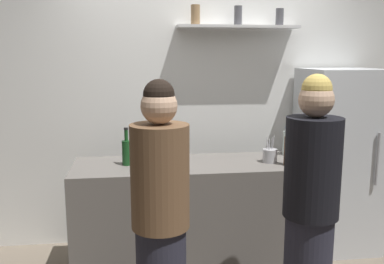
% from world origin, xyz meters
% --- Properties ---
extents(back_wall_assembly, '(4.80, 0.32, 2.60)m').
position_xyz_m(back_wall_assembly, '(0.00, 1.25, 1.30)').
color(back_wall_assembly, white).
rests_on(back_wall_assembly, ground).
extents(refrigerator, '(0.65, 0.67, 1.64)m').
position_xyz_m(refrigerator, '(1.21, 0.85, 0.82)').
color(refrigerator, silver).
rests_on(refrigerator, ground).
extents(counter, '(1.86, 0.64, 0.92)m').
position_xyz_m(counter, '(-0.17, 0.53, 0.46)').
color(counter, '#66605B').
rests_on(counter, ground).
extents(baking_pan, '(0.34, 0.24, 0.05)m').
position_xyz_m(baking_pan, '(-0.39, 0.44, 0.94)').
color(baking_pan, gray).
rests_on(baking_pan, counter).
extents(utensil_holder, '(0.11, 0.11, 0.22)m').
position_xyz_m(utensil_holder, '(0.45, 0.48, 0.97)').
color(utensil_holder, '#B2B2B7').
rests_on(utensil_holder, counter).
extents(wine_bottle_green_glass, '(0.07, 0.07, 0.29)m').
position_xyz_m(wine_bottle_green_glass, '(-0.68, 0.54, 1.02)').
color(wine_bottle_green_glass, '#19471E').
rests_on(wine_bottle_green_glass, counter).
extents(wine_bottle_amber_glass, '(0.08, 0.08, 0.33)m').
position_xyz_m(wine_bottle_amber_glass, '(0.57, 0.37, 1.04)').
color(wine_bottle_amber_glass, '#472814').
rests_on(wine_bottle_amber_glass, counter).
extents(water_bottle_plastic, '(0.09, 0.09, 0.24)m').
position_xyz_m(water_bottle_plastic, '(0.69, 0.70, 1.03)').
color(water_bottle_plastic, silver).
rests_on(water_bottle_plastic, counter).
extents(person_brown_jacket, '(0.34, 0.34, 1.63)m').
position_xyz_m(person_brown_jacket, '(-0.47, -0.34, 0.80)').
color(person_brown_jacket, '#262633').
rests_on(person_brown_jacket, ground).
extents(person_blonde, '(0.34, 0.34, 1.65)m').
position_xyz_m(person_blonde, '(0.46, -0.32, 0.82)').
color(person_blonde, '#262633').
rests_on(person_blonde, ground).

